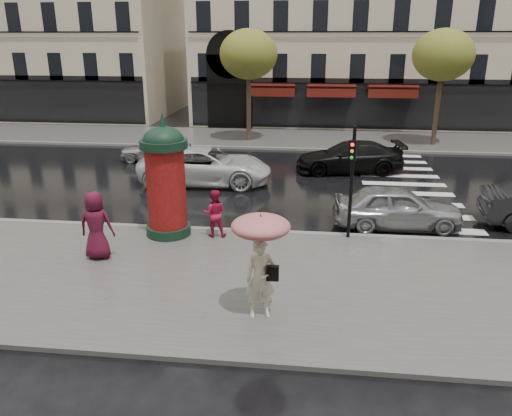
# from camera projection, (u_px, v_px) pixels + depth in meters

# --- Properties ---
(ground) EXTENTS (160.00, 160.00, 0.00)m
(ground) POSITION_uv_depth(u_px,v_px,m) (237.00, 274.00, 13.68)
(ground) COLOR black
(ground) RESTS_ON ground
(near_sidewalk) EXTENTS (90.00, 7.00, 0.12)m
(near_sidewalk) POSITION_uv_depth(u_px,v_px,m) (234.00, 281.00, 13.19)
(near_sidewalk) COLOR #474744
(near_sidewalk) RESTS_ON ground
(far_sidewalk) EXTENTS (90.00, 6.00, 0.12)m
(far_sidewalk) POSITION_uv_depth(u_px,v_px,m) (282.00, 139.00, 31.50)
(far_sidewalk) COLOR #474744
(far_sidewalk) RESTS_ON ground
(near_kerb) EXTENTS (90.00, 0.25, 0.14)m
(near_kerb) POSITION_uv_depth(u_px,v_px,m) (250.00, 232.00, 16.47)
(near_kerb) COLOR slate
(near_kerb) RESTS_ON ground
(far_kerb) EXTENTS (90.00, 0.25, 0.14)m
(far_kerb) POSITION_uv_depth(u_px,v_px,m) (279.00, 149.00, 28.68)
(far_kerb) COLOR slate
(far_kerb) RESTS_ON ground
(zebra_crossing) EXTENTS (3.60, 11.75, 0.01)m
(zebra_crossing) POSITION_uv_depth(u_px,v_px,m) (404.00, 184.00, 22.04)
(zebra_crossing) COLOR silver
(zebra_crossing) RESTS_ON ground
(tree_far_left) EXTENTS (3.40, 3.40, 6.64)m
(tree_far_left) POSITION_uv_depth(u_px,v_px,m) (249.00, 55.00, 29.12)
(tree_far_left) COLOR #38281C
(tree_far_left) RESTS_ON ground
(tree_far_right) EXTENTS (3.40, 3.40, 6.64)m
(tree_far_right) POSITION_uv_depth(u_px,v_px,m) (443.00, 55.00, 27.91)
(tree_far_right) COLOR #38281C
(tree_far_right) RESTS_ON ground
(woman_umbrella) EXTENTS (1.30, 1.30, 2.50)m
(woman_umbrella) POSITION_uv_depth(u_px,v_px,m) (261.00, 249.00, 10.91)
(woman_umbrella) COLOR beige
(woman_umbrella) RESTS_ON near_sidewalk
(woman_red) EXTENTS (0.83, 0.69, 1.54)m
(woman_red) POSITION_uv_depth(u_px,v_px,m) (214.00, 213.00, 15.76)
(woman_red) COLOR #AA143A
(woman_red) RESTS_ON near_sidewalk
(man_burgundy) EXTENTS (0.99, 0.66, 1.98)m
(man_burgundy) POSITION_uv_depth(u_px,v_px,m) (96.00, 225.00, 14.13)
(man_burgundy) COLOR #4C0F22
(man_burgundy) RESTS_ON near_sidewalk
(morris_column) EXTENTS (1.47, 1.47, 3.94)m
(morris_column) POSITION_uv_depth(u_px,v_px,m) (166.00, 178.00, 15.56)
(morris_column) COLOR black
(morris_column) RESTS_ON near_sidewalk
(traffic_light) EXTENTS (0.25, 0.35, 3.56)m
(traffic_light) POSITION_uv_depth(u_px,v_px,m) (352.00, 172.00, 15.16)
(traffic_light) COLOR black
(traffic_light) RESTS_ON near_sidewalk
(car_silver) EXTENTS (4.37, 1.98, 1.45)m
(car_silver) POSITION_uv_depth(u_px,v_px,m) (397.00, 207.00, 16.85)
(car_silver) COLOR #A6A7AB
(car_silver) RESTS_ON ground
(car_white) EXTENTS (5.92, 2.99, 1.60)m
(car_white) POSITION_uv_depth(u_px,v_px,m) (206.00, 166.00, 21.87)
(car_white) COLOR silver
(car_white) RESTS_ON ground
(car_black) EXTENTS (5.28, 2.73, 1.47)m
(car_black) POSITION_uv_depth(u_px,v_px,m) (349.00, 157.00, 23.78)
(car_black) COLOR black
(car_black) RESTS_ON ground
(car_far_silver) EXTENTS (3.74, 1.66, 1.25)m
(car_far_silver) POSITION_uv_depth(u_px,v_px,m) (156.00, 149.00, 25.92)
(car_far_silver) COLOR #B4B5B9
(car_far_silver) RESTS_ON ground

